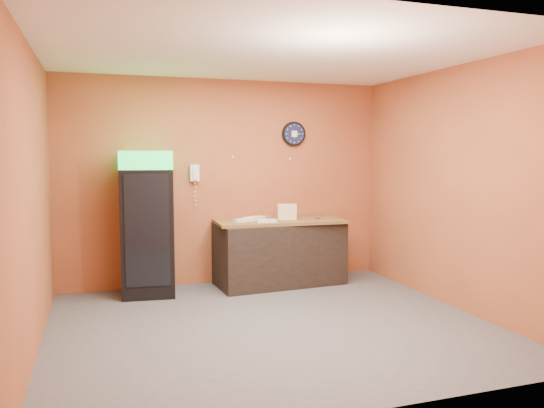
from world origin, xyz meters
name	(u,v)px	position (x,y,z in m)	size (l,w,h in m)	color
floor	(271,325)	(0.00, 0.00, 0.00)	(4.50, 4.50, 0.00)	#47474C
back_wall	(226,182)	(0.00, 2.00, 1.40)	(4.50, 0.02, 2.80)	#AB5730
left_wall	(32,198)	(-2.25, 0.00, 1.40)	(0.02, 4.00, 2.80)	#AB5730
right_wall	(455,188)	(2.25, 0.00, 1.40)	(0.02, 4.00, 2.80)	#AB5730
ceiling	(271,53)	(0.00, 0.00, 2.80)	(4.50, 4.00, 0.02)	white
beverage_cooler	(149,225)	(-1.09, 1.61, 0.89)	(0.71, 0.72, 1.83)	black
prep_counter	(280,253)	(0.66, 1.62, 0.43)	(1.71, 0.76, 0.85)	black
wall_clock	(294,134)	(0.99, 1.97, 2.07)	(0.35, 0.06, 0.35)	black
wall_phone	(195,173)	(-0.44, 1.95, 1.53)	(0.12, 0.11, 0.22)	white
butcher_paper	(280,221)	(0.66, 1.62, 0.87)	(1.75, 0.77, 0.04)	brown
sub_roll_stack	(287,212)	(0.75, 1.57, 1.00)	(0.27, 0.14, 0.22)	beige
wrapped_sandwich_left	(244,220)	(0.14, 1.56, 0.91)	(0.28, 0.11, 0.04)	silver
wrapped_sandwich_mid	(266,221)	(0.40, 1.41, 0.91)	(0.27, 0.10, 0.04)	silver
wrapped_sandwich_right	(254,218)	(0.32, 1.71, 0.92)	(0.31, 0.12, 0.04)	silver
kitchen_tool	(269,218)	(0.50, 1.62, 0.93)	(0.06, 0.06, 0.06)	silver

